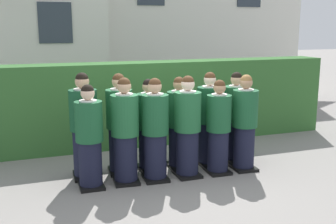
# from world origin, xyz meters

# --- Properties ---
(ground_plane) EXTENTS (60.00, 60.00, 0.00)m
(ground_plane) POSITION_xyz_m (0.00, 0.00, 0.00)
(ground_plane) COLOR gray
(student_front_row_0) EXTENTS (0.42, 0.47, 1.60)m
(student_front_row_0) POSITION_xyz_m (-1.33, 0.03, 0.76)
(student_front_row_0) COLOR black
(student_front_row_0) RESTS_ON ground
(student_front_row_1) EXTENTS (0.44, 0.51, 1.67)m
(student_front_row_1) POSITION_xyz_m (-0.77, 0.06, 0.80)
(student_front_row_1) COLOR black
(student_front_row_1) RESTS_ON ground
(student_front_row_2) EXTENTS (0.43, 0.50, 1.65)m
(student_front_row_2) POSITION_xyz_m (-0.30, 0.02, 0.79)
(student_front_row_2) COLOR black
(student_front_row_2) RESTS_ON ground
(student_front_row_3) EXTENTS (0.43, 0.48, 1.67)m
(student_front_row_3) POSITION_xyz_m (0.25, 0.00, 0.80)
(student_front_row_3) COLOR black
(student_front_row_3) RESTS_ON ground
(student_front_row_4) EXTENTS (0.41, 0.47, 1.58)m
(student_front_row_4) POSITION_xyz_m (0.80, -0.03, 0.75)
(student_front_row_4) COLOR black
(student_front_row_4) RESTS_ON ground
(student_front_row_5) EXTENTS (0.43, 0.49, 1.65)m
(student_front_row_5) POSITION_xyz_m (1.29, -0.02, 0.78)
(student_front_row_5) COLOR black
(student_front_row_5) RESTS_ON ground
(student_rear_row_0) EXTENTS (0.45, 0.51, 1.72)m
(student_rear_row_0) POSITION_xyz_m (-1.34, 0.51, 0.82)
(student_rear_row_0) COLOR black
(student_rear_row_0) RESTS_ON ground
(student_rear_row_1) EXTENTS (0.44, 0.55, 1.69)m
(student_rear_row_1) POSITION_xyz_m (-0.75, 0.53, 0.80)
(student_rear_row_1) COLOR black
(student_rear_row_1) RESTS_ON ground
(student_rear_row_2) EXTENTS (0.41, 0.45, 1.58)m
(student_rear_row_2) POSITION_xyz_m (-0.25, 0.51, 0.75)
(student_rear_row_2) COLOR black
(student_rear_row_2) RESTS_ON ground
(student_rear_row_3) EXTENTS (0.42, 0.49, 1.60)m
(student_rear_row_3) POSITION_xyz_m (0.27, 0.44, 0.76)
(student_rear_row_3) COLOR black
(student_rear_row_3) RESTS_ON ground
(student_rear_row_4) EXTENTS (0.43, 0.53, 1.66)m
(student_rear_row_4) POSITION_xyz_m (0.83, 0.41, 0.79)
(student_rear_row_4) COLOR black
(student_rear_row_4) RESTS_ON ground
(student_rear_row_5) EXTENTS (0.43, 0.52, 1.64)m
(student_rear_row_5) POSITION_xyz_m (1.37, 0.44, 0.78)
(student_rear_row_5) COLOR black
(student_rear_row_5) RESTS_ON ground
(hedge) EXTENTS (8.60, 0.70, 1.71)m
(hedge) POSITION_xyz_m (0.00, 2.14, 0.86)
(hedge) COLOR #33662D
(hedge) RESTS_ON ground
(school_building_main) EXTENTS (5.68, 4.76, 5.67)m
(school_building_main) POSITION_xyz_m (-2.46, 8.10, 2.91)
(school_building_main) COLOR silver
(school_building_main) RESTS_ON ground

